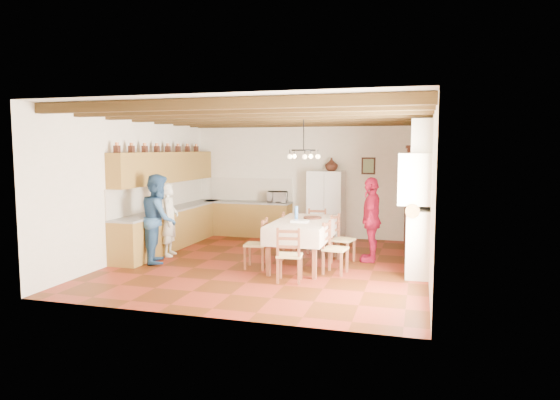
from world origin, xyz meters
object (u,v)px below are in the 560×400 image
object	(u,v)px
person_woman_blue	(159,218)
person_woman_red	(371,219)
chair_left_near	(256,243)
refrigerator	(326,205)
chair_end_near	(290,254)
microwave	(277,197)
dining_table	(303,225)
chair_right_near	(335,248)
chair_right_far	(343,239)
hutch	(417,198)
chair_left_far	(275,236)
person_man	(169,219)
chair_end_far	(317,231)

from	to	relation	value
person_woman_blue	person_woman_red	size ratio (longest dim) A/B	1.04
chair_left_near	person_woman_red	bearing A→B (deg)	116.09
refrigerator	chair_end_near	xyz separation A→B (m)	(0.14, -4.16, -0.38)
chair_left_near	microwave	size ratio (longest dim) A/B	1.88
dining_table	chair_left_near	xyz separation A→B (m)	(-0.82, -0.43, -0.33)
chair_right_near	chair_right_far	distance (m)	0.95
hutch	chair_right_far	bearing A→B (deg)	-133.57
chair_end_near	person_woman_red	bearing A→B (deg)	-128.08
chair_left_far	person_woman_red	bearing A→B (deg)	86.44
dining_table	person_man	world-z (taller)	person_man
chair_right_near	chair_end_near	size ratio (longest dim) A/B	1.00
chair_left_near	person_woman_red	xyz separation A→B (m)	(2.05, 1.21, 0.38)
hutch	refrigerator	bearing A→B (deg)	156.62
chair_end_near	microwave	size ratio (longest dim) A/B	1.88
refrigerator	chair_left_far	xyz separation A→B (m)	(-0.61, -2.49, -0.38)
chair_right_far	person_man	size ratio (longest dim) A/B	0.61
hutch	person_woman_red	world-z (taller)	hutch
chair_right_far	person_woman_blue	bearing A→B (deg)	119.43
chair_right_near	microwave	xyz separation A→B (m)	(-2.08, 3.37, 0.56)
refrigerator	person_woman_blue	world-z (taller)	person_woman_blue
hutch	dining_table	xyz separation A→B (m)	(-2.10, -2.14, -0.37)
refrigerator	chair_right_near	distance (m)	3.52
person_woman_red	hutch	bearing A→B (deg)	146.93
chair_right_far	chair_end_near	size ratio (longest dim) A/B	1.00
hutch	chair_right_far	xyz separation A→B (m)	(-1.40, -1.62, -0.69)
hutch	person_woman_blue	world-z (taller)	hutch
chair_left_near	chair_end_near	distance (m)	1.15
chair_right_far	microwave	xyz separation A→B (m)	(-2.07, 2.42, 0.56)
chair_end_far	dining_table	bearing A→B (deg)	-99.16
person_woman_red	microwave	bearing A→B (deg)	-129.85
dining_table	microwave	size ratio (longest dim) A/B	4.02
chair_end_far	person_woman_red	xyz separation A→B (m)	(1.22, -0.49, 0.38)
chair_right_near	person_woman_blue	world-z (taller)	person_woman_blue
refrigerator	person_man	distance (m)	4.02
dining_table	chair_end_near	xyz separation A→B (m)	(0.04, -1.19, -0.33)
dining_table	chair_right_far	xyz separation A→B (m)	(0.70, 0.52, -0.33)
chair_left_far	chair_right_far	world-z (taller)	same
chair_end_far	person_man	bearing A→B (deg)	-168.05
chair_end_near	person_woman_blue	world-z (taller)	person_woman_blue
refrigerator	dining_table	bearing A→B (deg)	-85.42
chair_left_near	person_woman_blue	bearing A→B (deg)	-93.46
chair_end_near	person_woman_blue	size ratio (longest dim) A/B	0.54
dining_table	chair_end_far	world-z (taller)	chair_end_far
chair_left_far	dining_table	bearing A→B (deg)	43.72
person_woman_blue	chair_left_near	bearing A→B (deg)	-113.86
chair_right_near	chair_left_near	bearing A→B (deg)	98.35
person_woman_blue	microwave	size ratio (longest dim) A/B	3.49
chair_left_near	chair_right_far	size ratio (longest dim) A/B	1.00
hutch	chair_left_far	bearing A→B (deg)	-152.16
person_woman_red	microwave	distance (m)	3.38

